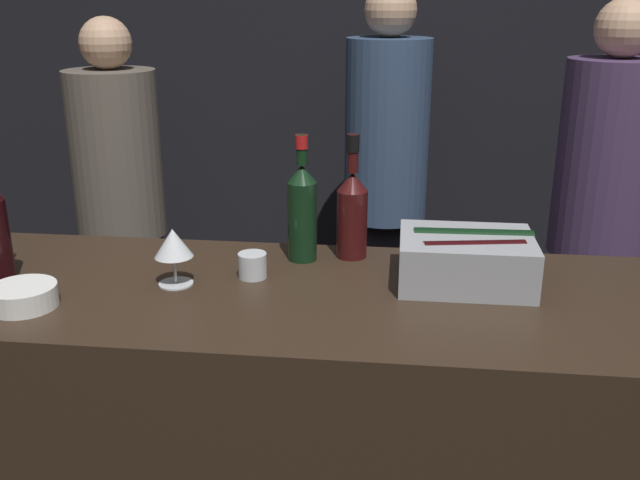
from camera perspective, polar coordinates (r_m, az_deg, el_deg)
name	(u,v)px	position (r m, az deg, el deg)	size (l,w,h in m)	color
wall_back_chalkboard	(367,69)	(3.58, 3.77, 13.52)	(6.40, 0.06, 2.80)	black
bar_counter	(319,475)	(2.00, -0.12, -18.32)	(2.33, 0.67, 1.07)	#2D2116
ice_bin_with_bottles	(467,257)	(1.79, 11.70, -1.37)	(0.33, 0.25, 0.13)	#9EA0A5
bowl_white	(23,296)	(1.77, -22.66, -4.14)	(0.15, 0.15, 0.05)	white
wine_glass	(173,245)	(1.77, -11.66, -0.38)	(0.09, 0.09, 0.14)	silver
candle_votive	(253,265)	(1.81, -5.42, -2.03)	(0.07, 0.07, 0.06)	silver
red_wine_bottle_black_foil	(352,210)	(1.91, 2.58, 2.39)	(0.08, 0.08, 0.34)	#380F0F
red_wine_bottle_burgundy	(302,209)	(1.89, -1.44, 2.48)	(0.08, 0.08, 0.34)	black
person_in_hoodie	(120,196)	(3.19, -15.70, 3.40)	(0.38, 0.38, 1.66)	black
person_blond_tee	(601,210)	(2.91, 21.53, 2.28)	(0.37, 0.37, 1.74)	black
person_grey_polo	(385,177)	(3.07, 5.26, 5.02)	(0.35, 0.35, 1.79)	black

